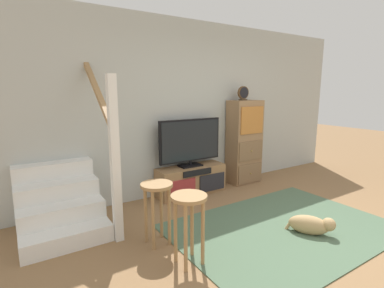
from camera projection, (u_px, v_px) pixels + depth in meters
The scene contains 11 objects.
ground_plane at pixel (329, 252), 2.96m from camera, with size 20.00×20.00×0.00m, color olive.
back_wall at pixel (198, 108), 4.75m from camera, with size 6.40×0.12×2.70m, color #B2B7B2.
area_rug at pixel (283, 228), 3.46m from camera, with size 2.60×1.80×0.01m, color #4C664C.
media_console at pixel (191, 180), 4.58m from camera, with size 1.12×0.38×0.45m.
television at pixel (190, 142), 4.48m from camera, with size 1.07×0.22×0.75m.
side_cabinet at pixel (244, 142), 5.08m from camera, with size 0.58×0.38×1.46m.
desk_clock at pixel (243, 93), 4.87m from camera, with size 0.21×0.08×0.24m.
staircase at pixel (58, 195), 3.54m from camera, with size 1.00×1.36×2.20m.
bar_stool_near at pixel (189, 213), 2.67m from camera, with size 0.34×0.34×0.69m.
bar_stool_far at pixel (157, 199), 3.04m from camera, with size 0.34×0.34×0.68m.
dog at pixel (311, 225), 3.30m from camera, with size 0.41×0.49×0.23m.
Camera 1 is at (-2.64, -1.52, 1.64)m, focal length 26.93 mm.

